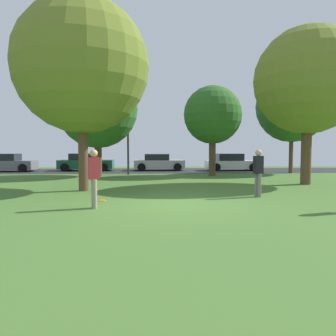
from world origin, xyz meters
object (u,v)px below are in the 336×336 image
frisbee_disc (103,200)px  parked_car_grey (7,163)px  oak_tree_left (308,81)px  person_catcher (258,171)px  oak_tree_center (213,115)px  parked_car_white (231,163)px  maple_tree_far (292,107)px  parked_car_green (86,163)px  oak_tree_right (82,66)px  street_lamp_post (128,142)px  parked_car_silver (159,163)px  person_thrower (94,176)px  birch_tree_lone (98,108)px

frisbee_disc → parked_car_grey: bearing=122.6°
oak_tree_left → person_catcher: bearing=-133.3°
oak_tree_center → parked_car_white: bearing=62.3°
maple_tree_far → person_catcher: 13.55m
parked_car_grey → parked_car_green: (5.90, 0.68, 0.00)m
parked_car_grey → oak_tree_right: bearing=-55.5°
oak_tree_right → parked_car_green: bearing=100.4°
frisbee_disc → street_lamp_post: 11.54m
oak_tree_left → parked_car_green: bearing=140.2°
maple_tree_far → person_catcher: size_ratio=4.21×
maple_tree_far → parked_car_white: 6.28m
oak_tree_center → oak_tree_left: bearing=-56.2°
person_catcher → parked_car_grey: bearing=-62.4°
oak_tree_right → parked_car_grey: oak_tree_right is taller
oak_tree_center → parked_car_green: size_ratio=1.37×
parked_car_grey → parked_car_silver: 11.82m
oak_tree_center → parked_car_green: oak_tree_center is taller
oak_tree_left → person_thrower: 11.97m
oak_tree_left → birch_tree_lone: size_ratio=1.12×
oak_tree_left → parked_car_silver: (-7.05, 10.80, -4.51)m
birch_tree_lone → person_thrower: 12.06m
parked_car_grey → parked_car_white: 17.70m
oak_tree_center → oak_tree_left: size_ratio=0.76×
oak_tree_left → person_catcher: size_ratio=4.43×
person_thrower → parked_car_green: 17.16m
maple_tree_far → frisbee_disc: maple_tree_far is taller
oak_tree_center → parked_car_grey: oak_tree_center is taller
oak_tree_left → person_catcher: (-3.81, -4.04, -4.15)m
parked_car_white → parked_car_silver: bearing=174.5°
birch_tree_lone → person_thrower: bearing=-81.9°
person_thrower → street_lamp_post: (0.21, 12.69, 1.26)m
oak_tree_left → birch_tree_lone: bearing=154.0°
birch_tree_lone → frisbee_disc: birch_tree_lone is taller
oak_tree_center → birch_tree_lone: size_ratio=0.85×
parked_car_grey → parked_car_silver: (11.80, 0.70, -0.02)m
maple_tree_far → oak_tree_left: (-2.50, -7.32, 0.31)m
parked_car_grey → birch_tree_lone: bearing=-31.1°
oak_tree_center → parked_car_grey: bearing=163.0°
parked_car_grey → parked_car_silver: bearing=3.4°
oak_tree_center → frisbee_disc: oak_tree_center is taller
oak_tree_right → parked_car_grey: (-8.23, 11.98, -4.58)m
maple_tree_far → person_thrower: (-11.99, -13.34, -3.83)m
maple_tree_far → street_lamp_post: maple_tree_far is taller
person_thrower → parked_car_silver: (2.44, 16.82, -0.36)m
person_catcher → parked_car_white: 14.52m
person_catcher → parked_car_green: (-9.14, 14.83, -0.34)m
birch_tree_lone → oak_tree_center: bearing=0.2°
maple_tree_far → oak_tree_left: size_ratio=0.95×
person_thrower → parked_car_grey: person_thrower is taller
oak_tree_left → parked_car_white: 11.24m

